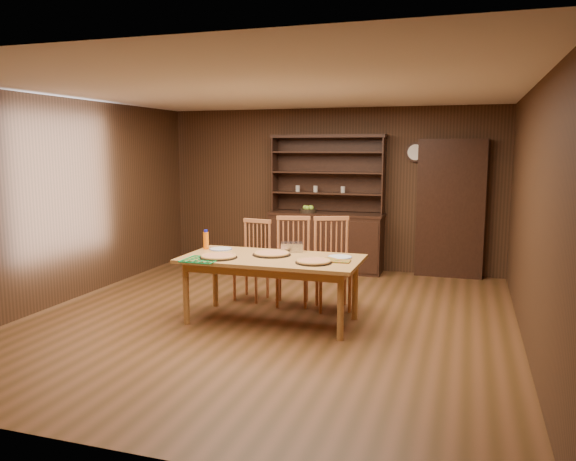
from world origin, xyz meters
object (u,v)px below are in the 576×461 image
(china_hutch, at_px, (326,234))
(chair_right, at_px, (332,260))
(juice_bottle, at_px, (206,240))
(chair_left, at_px, (254,257))
(dining_table, at_px, (272,264))
(chair_center, at_px, (293,258))

(china_hutch, distance_m, chair_right, 2.13)
(chair_right, bearing_deg, juice_bottle, 178.42)
(juice_bottle, bearing_deg, chair_left, 61.58)
(dining_table, relative_size, chair_left, 1.93)
(china_hutch, distance_m, dining_table, 2.83)
(china_hutch, height_order, juice_bottle, china_hutch)
(chair_center, bearing_deg, dining_table, -102.25)
(china_hutch, xyz_separation_m, chair_center, (0.06, -2.00, -0.01))
(chair_left, distance_m, chair_right, 1.09)
(chair_center, distance_m, juice_bottle, 1.13)
(china_hutch, xyz_separation_m, chair_right, (0.59, -2.05, 0.00))
(chair_right, relative_size, juice_bottle, 4.75)
(dining_table, relative_size, juice_bottle, 8.45)
(china_hutch, relative_size, chair_right, 1.93)
(china_hutch, height_order, chair_left, china_hutch)
(dining_table, bearing_deg, chair_left, 122.20)
(dining_table, distance_m, chair_center, 0.83)
(chair_left, relative_size, chair_center, 0.94)
(china_hutch, bearing_deg, chair_right, -73.98)
(dining_table, xyz_separation_m, chair_right, (0.51, 0.78, -0.07))
(chair_left, xyz_separation_m, juice_bottle, (-0.36, -0.67, 0.31))
(chair_left, height_order, juice_bottle, chair_left)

